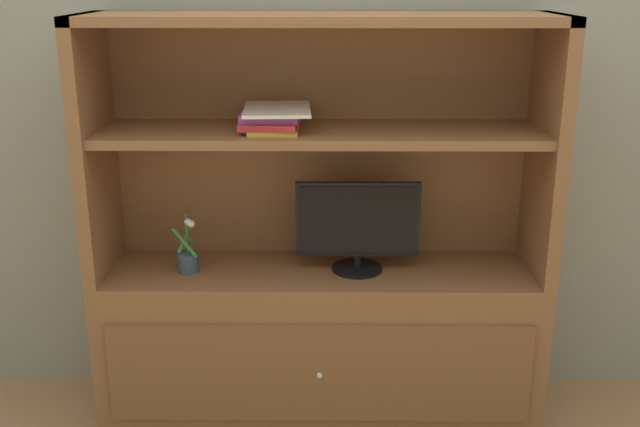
{
  "coord_description": "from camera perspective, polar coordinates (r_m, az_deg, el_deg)",
  "views": [
    {
      "loc": [
        0.02,
        -2.37,
        1.8
      ],
      "look_at": [
        0.0,
        0.35,
        0.92
      ],
      "focal_mm": 41.92,
      "sensor_mm": 36.0,
      "label": 1
    }
  ],
  "objects": [
    {
      "name": "painted_rear_wall",
      "position": [
        3.15,
        0.06,
        10.58
      ],
      "size": [
        6.0,
        0.1,
        2.8
      ],
      "primitive_type": "cube",
      "color": "gray",
      "rests_on": "ground_plane"
    },
    {
      "name": "media_console",
      "position": [
        3.06,
        0.01,
        -6.86
      ],
      "size": [
        1.76,
        0.49,
        1.66
      ],
      "color": "brown",
      "rests_on": "ground_plane"
    },
    {
      "name": "tv_monitor",
      "position": [
        2.92,
        2.9,
        -0.9
      ],
      "size": [
        0.49,
        0.2,
        0.36
      ],
      "color": "black",
      "rests_on": "media_console"
    },
    {
      "name": "potted_plant",
      "position": [
        2.99,
        -10.01,
        -3.39
      ],
      "size": [
        0.1,
        0.1,
        0.24
      ],
      "color": "#384C56",
      "rests_on": "media_console"
    },
    {
      "name": "magazine_stack",
      "position": [
        2.82,
        -3.62,
        7.29
      ],
      "size": [
        0.27,
        0.34,
        0.08
      ],
      "color": "gold",
      "rests_on": "media_console"
    }
  ]
}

